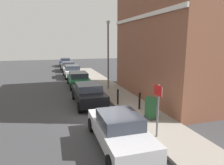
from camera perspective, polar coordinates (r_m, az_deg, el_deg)
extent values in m
plane|color=#38383A|center=(11.31, -0.93, -10.22)|extent=(80.00, 80.00, 0.00)
cube|color=gray|center=(17.35, 0.01, -2.24)|extent=(2.28, 30.00, 0.15)
cube|color=brown|center=(16.09, 18.50, 13.48)|extent=(6.26, 10.04, 9.82)
cube|color=silver|center=(14.57, 8.04, 17.84)|extent=(0.12, 10.04, 0.24)
cube|color=#B7B7BC|center=(8.41, 1.95, -13.64)|extent=(1.77, 4.40, 0.58)
cube|color=#2D333D|center=(8.15, 2.10, -10.42)|extent=(1.54, 1.87, 0.52)
cylinder|color=black|center=(9.79, -5.82, -11.80)|extent=(0.23, 0.64, 0.64)
cylinder|color=black|center=(10.19, 3.35, -10.80)|extent=(0.23, 0.64, 0.64)
cylinder|color=black|center=(6.97, -0.26, -22.13)|extent=(0.23, 0.64, 0.64)
cylinder|color=black|center=(7.52, 12.46, -19.69)|extent=(0.23, 0.64, 0.64)
cube|color=black|center=(13.78, -6.62, -3.47)|extent=(1.78, 4.16, 0.66)
cube|color=#2D333D|center=(13.62, -6.65, -1.29)|extent=(1.56, 1.89, 0.47)
cylinder|color=black|center=(15.21, -10.75, -3.46)|extent=(0.22, 0.64, 0.64)
cylinder|color=black|center=(15.47, -4.59, -3.04)|extent=(0.22, 0.64, 0.64)
cylinder|color=black|center=(12.31, -9.12, -6.97)|extent=(0.22, 0.64, 0.64)
cylinder|color=black|center=(12.62, -1.55, -6.35)|extent=(0.22, 0.64, 0.64)
cube|color=#195933|center=(19.50, -9.40, 0.69)|extent=(1.84, 4.31, 0.55)
cube|color=#2D333D|center=(19.42, -9.45, 2.16)|extent=(1.60, 2.18, 0.50)
cylinder|color=black|center=(21.03, -12.20, 0.60)|extent=(0.23, 0.64, 0.64)
cylinder|color=black|center=(21.21, -7.67, 0.85)|extent=(0.23, 0.64, 0.64)
cylinder|color=black|center=(17.91, -11.38, -1.23)|extent=(0.23, 0.64, 0.64)
cylinder|color=black|center=(18.13, -6.08, -0.92)|extent=(0.23, 0.64, 0.64)
cube|color=silver|center=(24.68, -11.19, 2.94)|extent=(1.81, 4.42, 0.62)
cube|color=#2D333D|center=(24.45, -11.19, 4.17)|extent=(1.59, 2.17, 0.53)
cylinder|color=black|center=(26.30, -13.38, 2.68)|extent=(0.22, 0.64, 0.64)
cylinder|color=black|center=(26.46, -9.71, 2.88)|extent=(0.22, 0.64, 0.64)
cylinder|color=black|center=(23.03, -12.82, 1.50)|extent=(0.22, 0.64, 0.64)
cylinder|color=black|center=(23.21, -8.64, 1.73)|extent=(0.22, 0.64, 0.64)
cube|color=slate|center=(30.16, -12.36, 4.38)|extent=(1.85, 4.35, 0.60)
cube|color=#2D333D|center=(29.87, -12.36, 5.30)|extent=(1.60, 2.11, 0.46)
cylinder|color=black|center=(31.72, -14.16, 4.09)|extent=(0.23, 0.64, 0.64)
cylinder|color=black|center=(31.88, -11.14, 4.26)|extent=(0.23, 0.64, 0.64)
cylinder|color=black|center=(28.53, -13.67, 3.33)|extent=(0.23, 0.64, 0.64)
cylinder|color=black|center=(28.71, -10.33, 3.52)|extent=(0.23, 0.64, 0.64)
cube|color=navy|center=(36.27, -13.06, 5.50)|extent=(1.68, 4.05, 0.61)
cube|color=#2D333D|center=(36.07, -13.08, 6.33)|extent=(1.48, 1.86, 0.52)
cylinder|color=black|center=(37.72, -14.41, 5.19)|extent=(0.22, 0.64, 0.64)
cylinder|color=black|center=(37.82, -12.02, 5.32)|extent=(0.22, 0.64, 0.64)
cylinder|color=black|center=(34.79, -14.15, 4.71)|extent=(0.22, 0.64, 0.64)
cylinder|color=black|center=(34.90, -11.56, 4.84)|extent=(0.22, 0.64, 0.64)
cube|color=#1E4C28|center=(10.97, 10.81, -7.11)|extent=(0.40, 0.55, 1.15)
cube|color=#333333|center=(11.15, 10.71, -9.72)|extent=(0.46, 0.61, 0.08)
cylinder|color=black|center=(12.39, 7.75, -5.32)|extent=(0.12, 0.12, 0.95)
sphere|color=black|center=(12.26, 7.82, -3.10)|extent=(0.14, 0.14, 0.14)
cylinder|color=black|center=(13.15, 1.66, -4.23)|extent=(0.12, 0.12, 0.95)
sphere|color=black|center=(13.03, 1.67, -2.14)|extent=(0.14, 0.14, 0.14)
cylinder|color=#59595B|center=(8.82, 12.78, -7.88)|extent=(0.08, 0.08, 2.30)
cube|color=white|center=(8.56, 12.92, -2.20)|extent=(0.03, 0.56, 0.40)
cube|color=red|center=(8.55, 12.84, -2.20)|extent=(0.01, 0.60, 0.44)
cylinder|color=#59595B|center=(17.38, -1.09, 7.22)|extent=(0.14, 0.14, 5.50)
cube|color=#A5A599|center=(17.40, -1.13, 16.68)|extent=(0.20, 0.44, 0.20)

